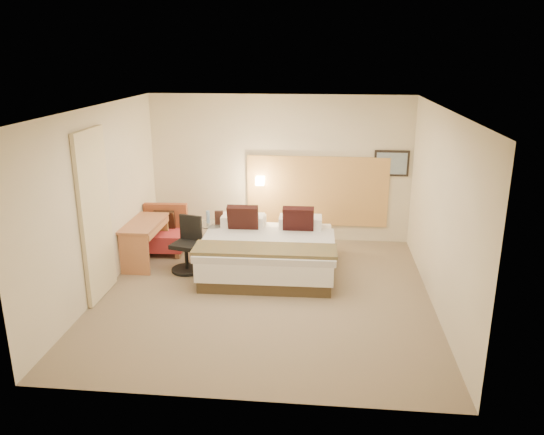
# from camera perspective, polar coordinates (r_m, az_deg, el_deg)

# --- Properties ---
(floor) EXTENTS (4.80, 5.00, 0.02)m
(floor) POSITION_cam_1_polar(r_m,az_deg,el_deg) (7.89, -0.79, -8.31)
(floor) COLOR #7A6852
(floor) RESTS_ON ground
(ceiling) EXTENTS (4.80, 5.00, 0.02)m
(ceiling) POSITION_cam_1_polar(r_m,az_deg,el_deg) (7.15, -0.88, 11.74)
(ceiling) COLOR silver
(ceiling) RESTS_ON floor
(wall_back) EXTENTS (4.80, 0.02, 2.70)m
(wall_back) POSITION_cam_1_polar(r_m,az_deg,el_deg) (9.83, 0.85, 5.27)
(wall_back) COLOR beige
(wall_back) RESTS_ON floor
(wall_front) EXTENTS (4.80, 0.02, 2.70)m
(wall_front) POSITION_cam_1_polar(r_m,az_deg,el_deg) (5.07, -4.09, -6.68)
(wall_front) COLOR beige
(wall_front) RESTS_ON floor
(wall_left) EXTENTS (0.02, 5.00, 2.70)m
(wall_left) POSITION_cam_1_polar(r_m,az_deg,el_deg) (8.04, -18.16, 1.63)
(wall_left) COLOR beige
(wall_left) RESTS_ON floor
(wall_right) EXTENTS (0.02, 5.00, 2.70)m
(wall_right) POSITION_cam_1_polar(r_m,az_deg,el_deg) (7.53, 17.71, 0.64)
(wall_right) COLOR beige
(wall_right) RESTS_ON floor
(headboard_panel) EXTENTS (2.60, 0.04, 1.30)m
(headboard_panel) POSITION_cam_1_polar(r_m,az_deg,el_deg) (9.85, 4.88, 2.84)
(headboard_panel) COLOR tan
(headboard_panel) RESTS_ON wall_back
(art_frame) EXTENTS (0.62, 0.03, 0.47)m
(art_frame) POSITION_cam_1_polar(r_m,az_deg,el_deg) (9.81, 12.73, 5.71)
(art_frame) COLOR black
(art_frame) RESTS_ON wall_back
(art_canvas) EXTENTS (0.54, 0.01, 0.39)m
(art_canvas) POSITION_cam_1_polar(r_m,az_deg,el_deg) (9.79, 12.75, 5.69)
(art_canvas) COLOR gray
(art_canvas) RESTS_ON wall_back
(lamp_arm) EXTENTS (0.02, 0.12, 0.02)m
(lamp_arm) POSITION_cam_1_polar(r_m,az_deg,el_deg) (9.82, -1.24, 4.06)
(lamp_arm) COLOR silver
(lamp_arm) RESTS_ON wall_back
(lamp_shade) EXTENTS (0.15, 0.15, 0.15)m
(lamp_shade) POSITION_cam_1_polar(r_m,az_deg,el_deg) (9.76, -1.29, 3.98)
(lamp_shade) COLOR #FFEDC6
(lamp_shade) RESTS_ON wall_back
(curtain) EXTENTS (0.06, 0.90, 2.42)m
(curtain) POSITION_cam_1_polar(r_m,az_deg,el_deg) (7.83, -18.46, 0.21)
(curtain) COLOR beige
(curtain) RESTS_ON wall_left
(bottle_a) EXTENTS (0.07, 0.07, 0.22)m
(bottle_a) POSITION_cam_1_polar(r_m,az_deg,el_deg) (9.16, -6.90, 0.06)
(bottle_a) COLOR #98C0EC
(bottle_a) RESTS_ON side_table
(menu_folder) EXTENTS (0.15, 0.07, 0.24)m
(menu_folder) POSITION_cam_1_polar(r_m,az_deg,el_deg) (9.06, -5.73, -0.01)
(menu_folder) COLOR #351C15
(menu_folder) RESTS_ON side_table
(bed) EXTENTS (2.14, 2.07, 1.02)m
(bed) POSITION_cam_1_polar(r_m,az_deg,el_deg) (8.61, -0.32, -3.58)
(bed) COLOR #453622
(bed) RESTS_ON floor
(lounge_chair) EXTENTS (0.81, 0.71, 0.82)m
(lounge_chair) POSITION_cam_1_polar(r_m,az_deg,el_deg) (9.61, -11.57, -1.71)
(lounge_chair) COLOR #987747
(lounge_chair) RESTS_ON floor
(side_table) EXTENTS (0.60, 0.60, 0.60)m
(side_table) POSITION_cam_1_polar(r_m,az_deg,el_deg) (9.22, -6.31, -2.22)
(side_table) COLOR silver
(side_table) RESTS_ON floor
(desk) EXTENTS (0.53, 1.15, 0.72)m
(desk) POSITION_cam_1_polar(r_m,az_deg,el_deg) (9.08, -13.41, -1.39)
(desk) COLOR #A46340
(desk) RESTS_ON floor
(desk_chair) EXTENTS (0.62, 0.62, 0.89)m
(desk_chair) POSITION_cam_1_polar(r_m,az_deg,el_deg) (8.68, -9.06, -3.37)
(desk_chair) COLOR black
(desk_chair) RESTS_ON floor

